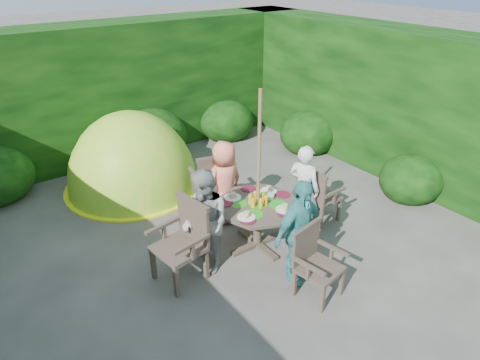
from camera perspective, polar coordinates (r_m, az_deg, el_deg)
ground at (r=5.89m, az=-2.64°, el=-9.32°), size 60.00×60.00×0.00m
hedge_enclosure at (r=6.30m, az=-9.63°, el=5.96°), size 9.00×9.00×2.50m
patio_table at (r=5.66m, az=2.41°, el=-4.10°), size 1.17×1.17×0.80m
parasol_pole at (r=5.40m, az=2.49°, el=0.75°), size 0.04×0.04×2.20m
garden_chair_right at (r=6.35m, az=10.40°, el=-1.91°), size 0.48×0.53×0.85m
garden_chair_left at (r=5.21m, az=-7.50°, el=-7.95°), size 0.61×0.67×0.98m
garden_chair_back at (r=6.46m, az=-3.61°, el=-0.27°), size 0.70×0.65×0.97m
garden_chair_front at (r=5.04m, az=9.91°, el=-10.66°), size 0.57×0.53×0.84m
child_right at (r=6.07m, az=8.45°, el=-1.12°), size 0.44×0.55×1.29m
child_left at (r=5.23m, az=-4.67°, el=-5.64°), size 0.52×0.66×1.36m
child_back at (r=6.19m, az=-2.04°, el=-0.34°), size 0.66×0.47×1.27m
child_front at (r=5.09m, az=7.85°, el=-6.90°), size 0.82×0.42×1.35m
dome_tent at (r=7.64m, az=-13.84°, el=-0.83°), size 2.38×2.38×2.66m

